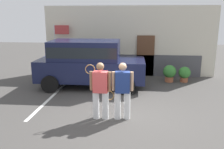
# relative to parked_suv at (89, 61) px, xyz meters

# --- Properties ---
(ground_plane) EXTENTS (40.00, 40.00, 0.00)m
(ground_plane) POSITION_rel_parked_suv_xyz_m (1.64, -3.06, -1.15)
(ground_plane) COLOR #423F3D
(parking_stripe_0) EXTENTS (0.12, 4.40, 0.01)m
(parking_stripe_0) POSITION_rel_parked_suv_xyz_m (-1.19, -1.56, -1.14)
(parking_stripe_0) COLOR silver
(parking_stripe_0) RESTS_ON ground_plane
(house_frontage) EXTENTS (8.82, 0.40, 3.58)m
(house_frontage) POSITION_rel_parked_suv_xyz_m (1.65, 2.50, 0.54)
(house_frontage) COLOR beige
(house_frontage) RESTS_ON ground_plane
(parked_suv) EXTENTS (4.63, 2.23, 2.05)m
(parked_suv) POSITION_rel_parked_suv_xyz_m (0.00, 0.00, 0.00)
(parked_suv) COLOR #141938
(parked_suv) RESTS_ON ground_plane
(tennis_player_man) EXTENTS (0.78, 0.28, 1.75)m
(tennis_player_man) POSITION_rel_parked_suv_xyz_m (1.01, -3.26, -0.23)
(tennis_player_man) COLOR white
(tennis_player_man) RESTS_ON ground_plane
(tennis_player_woman) EXTENTS (0.91, 0.30, 1.75)m
(tennis_player_woman) POSITION_rel_parked_suv_xyz_m (1.67, -3.22, -0.24)
(tennis_player_woman) COLOR white
(tennis_player_woman) RESTS_ON ground_plane
(potted_plant_by_porch) EXTENTS (0.61, 0.61, 0.81)m
(potted_plant_by_porch) POSITION_rel_parked_suv_xyz_m (3.64, 1.22, -0.70)
(potted_plant_by_porch) COLOR #9E5638
(potted_plant_by_porch) RESTS_ON ground_plane
(potted_plant_secondary) EXTENTS (0.56, 0.56, 0.73)m
(potted_plant_secondary) POSITION_rel_parked_suv_xyz_m (4.34, 1.26, -0.74)
(potted_plant_secondary) COLOR #9E5638
(potted_plant_secondary) RESTS_ON ground_plane
(flag_pole) EXTENTS (0.80, 0.05, 2.65)m
(flag_pole) POSITION_rel_parked_suv_xyz_m (-2.01, 2.08, 0.71)
(flag_pole) COLOR silver
(flag_pole) RESTS_ON ground_plane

